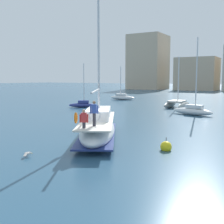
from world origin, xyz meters
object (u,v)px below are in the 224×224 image
at_px(moored_cutter_left, 193,110).
at_px(seagull, 27,153).
at_px(moored_sloop_near, 82,104).
at_px(moored_cutter_right, 177,104).
at_px(moored_catamaran, 122,97).
at_px(main_sailboat, 98,127).
at_px(mooring_buoy, 166,147).

bearing_deg(moored_cutter_left, seagull, -97.77).
height_order(moored_sloop_near, seagull, moored_sloop_near).
bearing_deg(moored_cutter_right, moored_catamaran, 146.90).
bearing_deg(moored_cutter_right, moored_cutter_left, -58.95).
height_order(main_sailboat, moored_cutter_right, main_sailboat).
bearing_deg(mooring_buoy, moored_cutter_left, 99.93).
relative_size(moored_catamaran, moored_cutter_left, 0.73).
height_order(moored_sloop_near, moored_cutter_left, moored_cutter_left).
relative_size(moored_catamaran, seagull, 7.74).
distance_m(main_sailboat, moored_catamaran, 37.46).
distance_m(moored_cutter_left, mooring_buoy, 17.94).
relative_size(moored_cutter_left, seagull, 10.57).
distance_m(seagull, mooring_buoy, 8.26).
distance_m(moored_catamaran, mooring_buoy, 40.54).
xyz_separation_m(main_sailboat, mooring_buoy, (5.38, -0.50, -0.71)).
distance_m(moored_sloop_near, moored_cutter_right, 14.31).
bearing_deg(main_sailboat, moored_catamaran, 116.11).
bearing_deg(seagull, moored_sloop_near, 120.36).
height_order(moored_cutter_left, seagull, moored_cutter_left).
bearing_deg(moored_catamaran, moored_cutter_left, -41.24).
relative_size(main_sailboat, moored_sloop_near, 2.15).
relative_size(main_sailboat, mooring_buoy, 14.90).
bearing_deg(moored_cutter_right, seagull, -88.03).
relative_size(moored_catamaran, mooring_buoy, 7.05).
height_order(main_sailboat, moored_sloop_near, main_sailboat).
bearing_deg(mooring_buoy, moored_sloop_near, 137.87).
relative_size(moored_cutter_left, moored_cutter_right, 1.21).
relative_size(main_sailboat, moored_catamaran, 2.11).
height_order(main_sailboat, moored_catamaran, main_sailboat).
bearing_deg(moored_cutter_left, moored_sloop_near, 178.55).
bearing_deg(seagull, moored_catamaran, 111.57).
xyz_separation_m(moored_sloop_near, moored_cutter_right, (12.74, 6.52, 0.14)).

